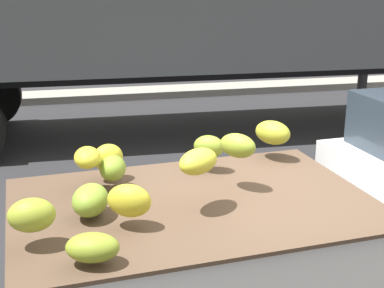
{
  "coord_description": "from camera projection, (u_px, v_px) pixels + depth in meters",
  "views": [
    {
      "loc": [
        -1.57,
        -4.19,
        2.82
      ],
      "look_at": [
        -0.57,
        0.28,
        1.37
      ],
      "focal_mm": 51.92,
      "sensor_mm": 36.0,
      "label": 1
    }
  ],
  "objects": [
    {
      "name": "curb_strip",
      "position": [
        140.0,
        93.0,
        12.81
      ],
      "size": [
        80.0,
        0.8,
        0.16
      ],
      "primitive_type": "cube",
      "color": "gray",
      "rests_on": "ground"
    }
  ]
}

